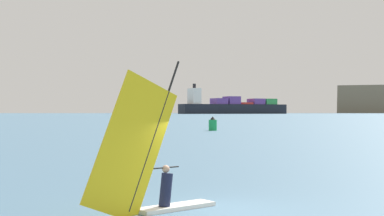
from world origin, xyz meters
name	(u,v)px	position (x,y,z in m)	size (l,w,h in m)	color
ground_plane	(219,210)	(0.00, 0.00, 0.00)	(4000.00, 4000.00, 0.00)	#476B84
windsurfer	(152,172)	(-1.50, -1.15, 1.11)	(2.08, 4.00, 4.43)	white
cargo_ship	(233,106)	(-255.20, 636.38, 9.72)	(116.84, 128.81, 38.95)	black
distant_headland	(338,102)	(-234.32, 1244.68, 26.55)	(960.73, 486.53, 53.10)	#756B56
channel_buoy	(213,124)	(-25.54, 56.79, 0.93)	(1.20, 1.20, 2.09)	#19994C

